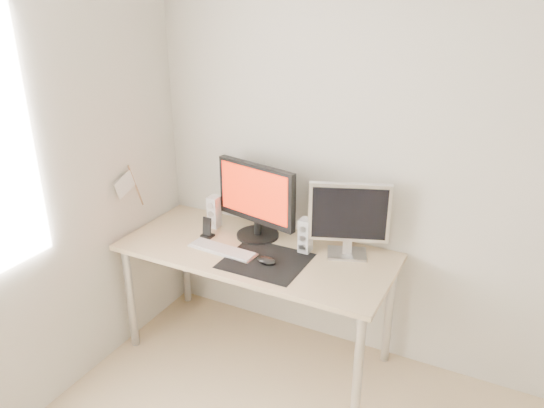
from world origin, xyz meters
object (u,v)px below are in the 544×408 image
(main_monitor, at_px, (256,198))
(speaker_right, at_px, (305,236))
(second_monitor, at_px, (349,216))
(mouse, at_px, (266,260))
(keyboard, at_px, (222,250))
(speaker_left, at_px, (214,212))
(desk, at_px, (256,261))
(phone_dock, at_px, (207,231))

(main_monitor, height_order, speaker_right, main_monitor)
(second_monitor, bearing_deg, main_monitor, -177.20)
(main_monitor, relative_size, speaker_right, 2.67)
(mouse, bearing_deg, speaker_right, 60.82)
(mouse, xyz_separation_m, keyboard, (-0.30, 0.02, -0.02))
(speaker_left, xyz_separation_m, keyboard, (0.22, -0.26, -0.09))
(speaker_right, bearing_deg, second_monitor, 16.82)
(mouse, distance_m, desk, 0.21)
(speaker_right, relative_size, phone_dock, 1.61)
(speaker_left, bearing_deg, keyboard, -49.85)
(desk, distance_m, second_monitor, 0.61)
(main_monitor, xyz_separation_m, speaker_left, (-0.31, 0.01, -0.15))
(mouse, height_order, speaker_left, speaker_left)
(second_monitor, relative_size, keyboard, 1.02)
(second_monitor, bearing_deg, desk, -160.01)
(keyboard, bearing_deg, speaker_left, 130.15)
(desk, distance_m, speaker_right, 0.34)
(desk, relative_size, phone_dock, 12.59)
(speaker_left, distance_m, speaker_right, 0.65)
(speaker_right, bearing_deg, phone_dock, -171.05)
(main_monitor, height_order, speaker_left, main_monitor)
(main_monitor, relative_size, phone_dock, 4.31)
(speaker_right, bearing_deg, mouse, -119.18)
(speaker_right, distance_m, phone_dock, 0.62)
(desk, bearing_deg, second_monitor, 19.99)
(main_monitor, height_order, keyboard, main_monitor)
(speaker_right, xyz_separation_m, phone_dock, (-0.61, -0.10, -0.06))
(speaker_left, bearing_deg, desk, -22.31)
(main_monitor, height_order, phone_dock, main_monitor)
(desk, xyz_separation_m, phone_dock, (-0.35, 0.01, 0.12))
(main_monitor, distance_m, speaker_left, 0.34)
(mouse, distance_m, speaker_left, 0.59)
(speaker_left, height_order, phone_dock, speaker_left)
(main_monitor, bearing_deg, speaker_right, -6.98)
(desk, distance_m, main_monitor, 0.37)
(mouse, distance_m, phone_dock, 0.50)
(mouse, xyz_separation_m, second_monitor, (0.36, 0.30, 0.22))
(main_monitor, xyz_separation_m, keyboard, (-0.09, -0.25, -0.25))
(desk, xyz_separation_m, speaker_left, (-0.39, 0.16, 0.18))
(keyboard, bearing_deg, second_monitor, 23.01)
(main_monitor, bearing_deg, speaker_left, 178.68)
(desk, height_order, keyboard, keyboard)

